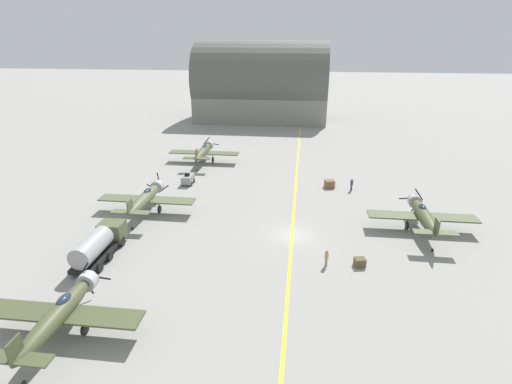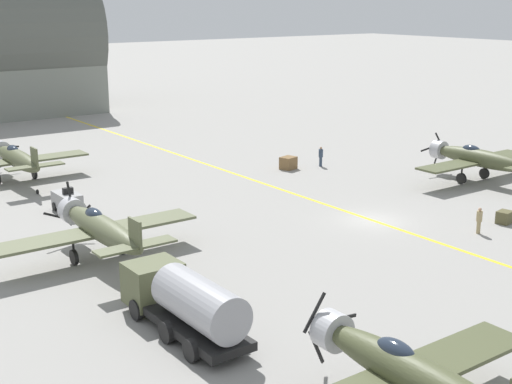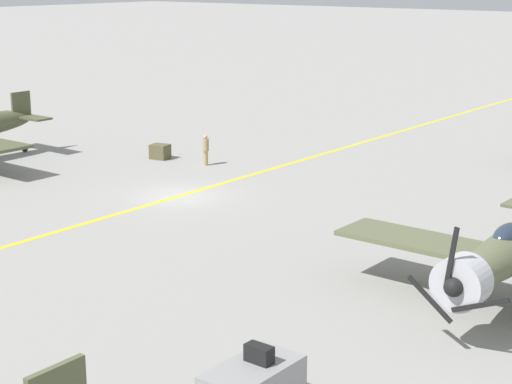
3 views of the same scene
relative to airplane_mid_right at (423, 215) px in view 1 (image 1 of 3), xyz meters
name	(u,v)px [view 1 (image 1 of 3)]	position (x,y,z in m)	size (l,w,h in m)	color
ground_plane	(292,235)	(-14.50, -2.61, -2.01)	(400.00, 400.00, 0.00)	gray
taxiway_stripe	(292,235)	(-14.50, -2.61, -2.01)	(0.30, 160.00, 0.01)	yellow
airplane_mid_right	(423,215)	(0.00, 0.00, 0.00)	(12.00, 9.98, 3.65)	#4D5234
airplane_mid_left	(146,198)	(-32.71, 1.06, 0.00)	(12.00, 9.98, 3.80)	#5B6042
airplane_far_left	(204,152)	(-30.59, 22.17, 0.00)	(12.00, 9.98, 3.65)	#555A3B
airplane_near_left	(59,314)	(-30.83, -20.56, 0.00)	(12.00, 9.98, 3.65)	#4A4F30
fuel_tanker	(99,244)	(-33.45, -9.59, -0.50)	(2.67, 8.00, 2.98)	black
tow_tractor	(188,179)	(-30.47, 11.77, -1.22)	(1.57, 2.60, 1.79)	gray
ground_crew_walking	(352,184)	(-6.60, 11.91, -1.03)	(0.39, 0.39, 1.80)	#334256
ground_crew_inspecting	(326,257)	(-11.02, -8.55, -1.07)	(0.38, 0.38, 1.73)	tan
supply_crate_by_tanker	(360,262)	(-7.80, -8.20, -1.59)	(1.01, 0.85, 0.85)	brown
supply_crate_mid_lane	(330,184)	(-9.62, 12.80, -1.46)	(1.32, 1.10, 1.10)	brown
hangar	(262,86)	(-24.68, 60.81, 6.30)	(32.44, 18.51, 19.25)	gray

